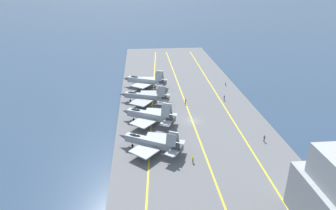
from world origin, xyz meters
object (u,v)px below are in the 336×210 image
Objects in this scene: parked_jet_second at (149,115)px; crew_blue_vest at (224,97)px; parked_jet_fourth at (145,81)px; crew_brown_vest at (185,101)px; crew_white_vest at (226,83)px; parked_jet_third at (145,96)px; parked_jet_nearest at (151,142)px; crew_yellow_vest at (193,159)px; crew_purple_vest at (264,138)px; island_tower at (336,203)px.

crew_blue_vest is at bearing -60.22° from parked_jet_second.
parked_jet_fourth reaches higher than crew_brown_vest.
parked_jet_third is at bearing 115.33° from crew_white_vest.
crew_blue_vest is (28.52, -24.97, -1.40)m from parked_jet_nearest.
parked_jet_fourth reaches higher than crew_blue_vest.
crew_purple_vest is at bearing -69.23° from crew_yellow_vest.
parked_jet_second reaches higher than parked_jet_third.
crew_white_vest is (42.73, -29.30, -1.42)m from parked_jet_nearest.
parked_jet_second is at bearing 135.47° from crew_brown_vest.
crew_white_vest is 69.37m from island_tower.
crew_purple_vest is at bearing -133.48° from parked_jet_third.
crew_purple_vest is 28.62m from island_tower.
island_tower reaches higher than crew_white_vest.
parked_jet_fourth is 49.62m from crew_purple_vest.
parked_jet_third is 9.93× the size of crew_yellow_vest.
parked_jet_second is at bearing -0.12° from parked_jet_nearest.
parked_jet_nearest is at bearing 58.97° from crew_yellow_vest.
crew_white_vest is 0.97× the size of crew_purple_vest.
island_tower is at bearing -139.60° from crew_yellow_vest.
parked_jet_nearest is 9.19× the size of crew_blue_vest.
crew_brown_vest is 31.86m from crew_yellow_vest.
parked_jet_nearest is 9.12× the size of crew_purple_vest.
crew_brown_vest is at bearing 15.73° from island_tower.
crew_blue_vest reaches higher than crew_yellow_vest.
parked_jet_nearest is 37.93m from crew_blue_vest.
parked_jet_third is 9.60× the size of crew_blue_vest.
crew_white_vest is at bearing -2.32° from crew_purple_vest.
parked_jet_nearest is at bearing 179.88° from parked_jet_second.
crew_white_vest is at bearing -46.68° from crew_brown_vest.
parked_jet_third is 8.88× the size of crew_brown_vest.
island_tower reaches higher than parked_jet_third.
parked_jet_third is at bearing 80.05° from crew_brown_vest.
parked_jet_fourth reaches higher than crew_yellow_vest.
parked_jet_second is 8.40× the size of crew_brown_vest.
parked_jet_third is 61.56m from island_tower.
crew_white_vest is 40.99m from crew_purple_vest.
parked_jet_nearest is 0.96× the size of parked_jet_fourth.
parked_jet_second is 28.47m from parked_jet_fourth.
parked_jet_fourth is (28.47, 0.36, 0.29)m from parked_jet_second.
parked_jet_nearest reaches higher than crew_brown_vest.
crew_blue_vest reaches higher than crew_white_vest.
parked_jet_second is 9.27× the size of crew_white_vest.
parked_jet_nearest is 0.96× the size of parked_jet_third.
parked_jet_third is 9.52× the size of crew_purple_vest.
crew_purple_vest is at bearing -1.68° from island_tower.
crew_blue_vest is 0.08× the size of island_tower.
crew_purple_vest is 0.93× the size of crew_brown_vest.
crew_blue_vest is (-14.19, -25.30, -1.73)m from parked_jet_fourth.
parked_jet_second is 48.82m from island_tower.
parked_jet_nearest is at bearing -179.56° from parked_jet_fourth.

